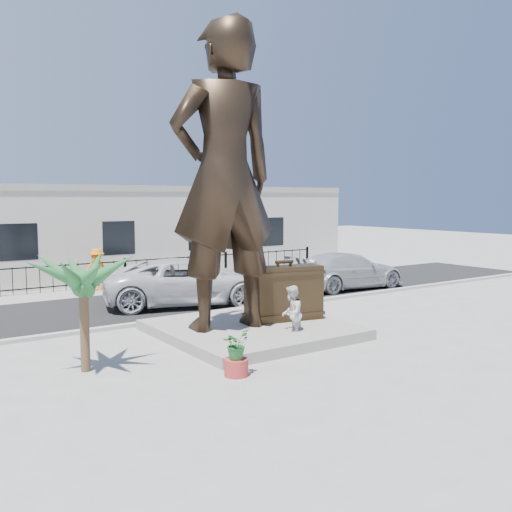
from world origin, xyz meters
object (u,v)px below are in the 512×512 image
(statue, at_px, (224,177))
(suitcase, at_px, (284,293))
(car_white, at_px, (188,282))
(tourist, at_px, (291,313))

(statue, relative_size, suitcase, 3.67)
(statue, height_order, suitcase, statue)
(statue, distance_m, car_white, 6.63)
(statue, bearing_deg, car_white, -99.83)
(suitcase, xyz_separation_m, tourist, (-0.72, -1.29, -0.34))
(suitcase, bearing_deg, tourist, -108.53)
(tourist, relative_size, car_white, 0.25)
(tourist, xyz_separation_m, car_white, (0.16, 6.64, 0.10))
(suitcase, height_order, tourist, suitcase)
(tourist, height_order, car_white, car_white)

